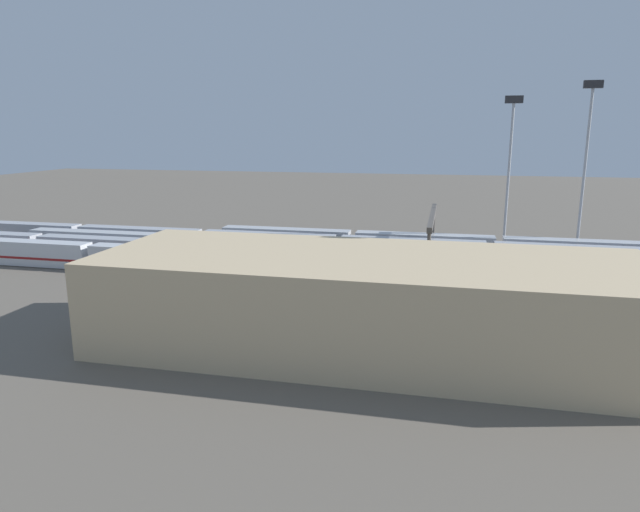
% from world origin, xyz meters
% --- Properties ---
extents(ground_plane, '(400.00, 400.00, 0.00)m').
position_xyz_m(ground_plane, '(0.00, 0.00, 0.00)').
color(ground_plane, '#60594F').
extents(track_bed_0, '(140.00, 2.80, 0.12)m').
position_xyz_m(track_bed_0, '(0.00, -10.00, 0.06)').
color(track_bed_0, '#3D3833').
rests_on(track_bed_0, ground_plane).
extents(track_bed_1, '(140.00, 2.80, 0.12)m').
position_xyz_m(track_bed_1, '(0.00, -5.00, 0.06)').
color(track_bed_1, '#4C443D').
rests_on(track_bed_1, ground_plane).
extents(track_bed_2, '(140.00, 2.80, 0.12)m').
position_xyz_m(track_bed_2, '(0.00, 0.00, 0.06)').
color(track_bed_2, '#4C443D').
rests_on(track_bed_2, ground_plane).
extents(track_bed_3, '(140.00, 2.80, 0.12)m').
position_xyz_m(track_bed_3, '(0.00, 5.00, 0.06)').
color(track_bed_3, '#3D3833').
rests_on(track_bed_3, ground_plane).
extents(track_bed_4, '(140.00, 2.80, 0.12)m').
position_xyz_m(track_bed_4, '(0.00, 10.00, 0.06)').
color(track_bed_4, '#4C443D').
rests_on(track_bed_4, ground_plane).
extents(train_on_track_0, '(71.40, 3.00, 3.80)m').
position_xyz_m(train_on_track_0, '(-11.58, -10.00, 2.02)').
color(train_on_track_0, '#B7BABF').
rests_on(train_on_track_0, ground_plane).
extents(train_on_track_2, '(119.80, 3.06, 3.80)m').
position_xyz_m(train_on_track_2, '(-3.87, 0.00, 2.01)').
color(train_on_track_2, '#B7BABF').
rests_on(train_on_track_2, ground_plane).
extents(train_on_track_3, '(139.00, 3.06, 4.40)m').
position_xyz_m(train_on_track_3, '(4.80, 5.00, 2.05)').
color(train_on_track_3, '#1E6B9E').
rests_on(train_on_track_3, ground_plane).
extents(train_on_track_1, '(139.00, 3.06, 4.40)m').
position_xyz_m(train_on_track_1, '(4.36, -5.00, 2.05)').
color(train_on_track_1, black).
rests_on(train_on_track_1, ground_plane).
extents(train_on_track_4, '(119.80, 3.06, 3.80)m').
position_xyz_m(train_on_track_4, '(1.70, 10.00, 2.00)').
color(train_on_track_4, silver).
rests_on(train_on_track_4, ground_plane).
extents(light_mast_0, '(2.80, 0.70, 26.38)m').
position_xyz_m(light_mast_0, '(-24.79, -13.96, 16.88)').
color(light_mast_0, '#9EA0A5').
rests_on(light_mast_0, ground_plane).
extents(light_mast_2, '(2.80, 0.70, 28.46)m').
position_xyz_m(light_mast_2, '(-36.18, -13.03, 18.02)').
color(light_mast_2, '#9EA0A5').
rests_on(light_mast_2, ground_plane).
extents(signal_gantry, '(0.70, 25.00, 8.80)m').
position_xyz_m(signal_gantry, '(-13.02, 0.00, 7.42)').
color(signal_gantry, '#4C4742').
rests_on(signal_gantry, ground_plane).
extents(maintenance_shed, '(51.89, 18.62, 9.19)m').
position_xyz_m(maintenance_shed, '(-8.00, 32.36, 4.59)').
color(maintenance_shed, tan).
rests_on(maintenance_shed, ground_plane).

